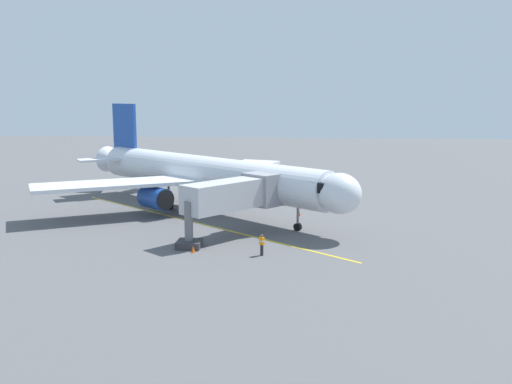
{
  "coord_description": "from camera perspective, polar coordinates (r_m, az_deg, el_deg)",
  "views": [
    {
      "loc": [
        -10.29,
        59.55,
        12.53
      ],
      "look_at": [
        -5.14,
        4.45,
        3.0
      ],
      "focal_mm": 39.46,
      "sensor_mm": 36.0,
      "label": 1
    }
  ],
  "objects": [
    {
      "name": "ground_crew_marshaller",
      "position": [
        44.63,
        0.59,
        -5.35
      ],
      "size": [
        0.47,
        0.44,
        1.71
      ],
      "color": "#23232D",
      "rests_on": "ground"
    },
    {
      "name": "safety_cone_nose_right",
      "position": [
        45.92,
        -6.39,
        -5.77
      ],
      "size": [
        0.32,
        0.32,
        0.55
      ],
      "primitive_type": "cone",
      "color": "#F2590F",
      "rests_on": "ground"
    },
    {
      "name": "airplane",
      "position": [
        62.02,
        -5.46,
        1.82
      ],
      "size": [
        33.93,
        32.04,
        11.5
      ],
      "color": "silver",
      "rests_on": "ground"
    },
    {
      "name": "ground_plane",
      "position": [
        61.72,
        -4.38,
        -1.97
      ],
      "size": [
        220.0,
        220.0,
        0.0
      ],
      "primitive_type": "plane",
      "color": "#565659"
    },
    {
      "name": "jet_bridge",
      "position": [
        50.21,
        -1.86,
        -0.29
      ],
      "size": [
        8.82,
        10.07,
        5.4
      ],
      "color": "#B7B7BC",
      "rests_on": "ground"
    },
    {
      "name": "apron_lead_in_line",
      "position": [
        56.73,
        -6.34,
        -3.04
      ],
      "size": [
        31.15,
        25.47,
        0.01
      ],
      "primitive_type": "cube",
      "rotation": [
        0.0,
        0.0,
        0.89
      ],
      "color": "yellow",
      "rests_on": "ground"
    },
    {
      "name": "safety_cone_nose_left",
      "position": [
        59.27,
        4.43,
        -2.19
      ],
      "size": [
        0.32,
        0.32,
        0.55
      ],
      "primitive_type": "cone",
      "color": "#F2590F",
      "rests_on": "ground"
    },
    {
      "name": "box_truck_near_nose",
      "position": [
        78.01,
        -4.6,
        1.53
      ],
      "size": [
        3.8,
        4.99,
        2.62
      ],
      "color": "#2D3899",
      "rests_on": "ground"
    }
  ]
}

